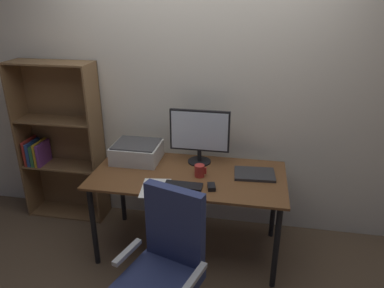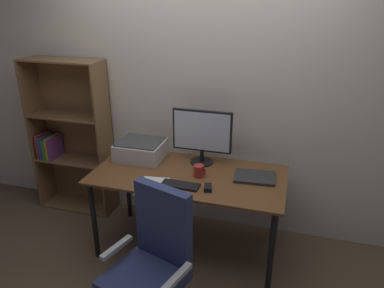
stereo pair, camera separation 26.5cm
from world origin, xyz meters
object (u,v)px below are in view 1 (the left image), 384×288
printer (137,152)px  office_chair (165,274)px  desk (189,183)px  bookshelf (59,143)px  coffee_mug (200,171)px  laptop (255,174)px  monitor (200,133)px  mouse (211,187)px  keyboard (184,186)px

printer → office_chair: 1.19m
desk → bookshelf: 1.40m
coffee_mug → office_chair: office_chair is taller
coffee_mug → laptop: coffee_mug is taller
printer → desk: bearing=-20.0°
laptop → bookshelf: bookshelf is taller
coffee_mug → bookshelf: bookshelf is taller
monitor → mouse: monitor is taller
printer → office_chair: office_chair is taller
monitor → laptop: 0.57m
desk → office_chair: office_chair is taller
monitor → office_chair: monitor is taller
desk → mouse: mouse is taller
printer → mouse: bearing=-28.3°
printer → keyboard: bearing=-38.1°
desk → coffee_mug: (0.09, -0.02, 0.13)m
desk → printer: (-0.49, 0.18, 0.16)m
monitor → keyboard: monitor is taller
monitor → printer: 0.58m
coffee_mug → office_chair: bearing=-95.9°
coffee_mug → printer: printer is taller
desk → laptop: bearing=8.1°
monitor → laptop: monitor is taller
printer → office_chair: size_ratio=0.40×
laptop → monitor: bearing=157.2°
monitor → bookshelf: 1.43m
printer → bookshelf: size_ratio=0.26×
office_chair → laptop: bearing=77.8°
bookshelf → coffee_mug: bearing=-15.4°
office_chair → monitor: bearing=105.2°
laptop → bookshelf: size_ratio=0.21×
laptop → printer: printer is taller
desk → mouse: size_ratio=16.23×
monitor → office_chair: size_ratio=0.50×
mouse → printer: printer is taller
laptop → bookshelf: 1.90m
monitor → bookshelf: (-1.40, 0.14, -0.25)m
keyboard → laptop: 0.60m
keyboard → printer: 0.64m
office_chair → bookshelf: 1.85m
coffee_mug → laptop: (0.43, 0.10, -0.04)m
desk → bookshelf: size_ratio=1.01×
printer → laptop: bearing=-5.9°
office_chair → bookshelf: (-1.36, 1.21, 0.30)m
laptop → printer: bearing=170.1°
coffee_mug → bookshelf: size_ratio=0.06×
keyboard → office_chair: (0.01, -0.63, -0.29)m
desk → coffee_mug: bearing=-12.4°
keyboard → coffee_mug: (0.09, 0.19, 0.04)m
laptop → desk: bearing=-175.9°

